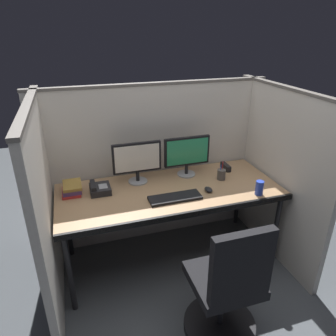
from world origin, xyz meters
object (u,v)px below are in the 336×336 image
Objects in this scene: book_stack at (72,188)px; red_stapler at (226,167)px; computer_mouse at (208,189)px; monitor_right at (187,154)px; desk at (170,195)px; monitor_left at (137,160)px; office_chair at (226,296)px; keyboard_main at (175,198)px; soda_can at (259,188)px; pen_cup at (221,174)px; desk_phone at (99,189)px.

book_stack is 1.44× the size of red_stapler.
monitor_right is at bearing 99.97° from computer_mouse.
monitor_left reaches higher than desk.
office_chair is 10.16× the size of computer_mouse.
keyboard_main is at bearing -149.14° from red_stapler.
monitor_left is 3.52× the size of soda_can.
office_chair is 1.10m from pen_cup.
keyboard_main is at bearing -60.36° from monitor_left.
office_chair reaches higher than computer_mouse.
office_chair is 1.30m from desk_phone.
desk is 0.95m from office_chair.
pen_cup is 0.89× the size of desk_phone.
pen_cup reaches higher than soda_can.
red_stapler is at bearing 0.22° from monitor_left.
book_stack is at bearing -177.76° from monitor_right.
monitor_left reaches higher than office_chair.
keyboard_main is 4.48× the size of computer_mouse.
pen_cup reaches higher than computer_mouse.
desk_phone reaches higher than computer_mouse.
book_stack is at bearing -176.82° from monitor_left.
monitor_left is 1.00× the size of keyboard_main.
computer_mouse is 0.49m from red_stapler.
office_chair is 4.53× the size of book_stack.
monitor_right is at bearing 145.64° from pen_cup.
soda_can is (0.44, -0.54, -0.15)m from monitor_right.
office_chair is at bearing -82.84° from desk.
monitor_right is 4.48× the size of computer_mouse.
computer_mouse is 0.57× the size of pen_cup.
computer_mouse is 0.64× the size of red_stapler.
office_chair is 1.27m from monitor_right.
book_stack is 1.27× the size of pen_cup.
soda_can is at bearing -30.13° from monitor_left.
monitor_left is at bearing 134.79° from desk.
pen_cup reaches higher than book_stack.
desk_phone is at bearing 122.21° from office_chair.
monitor_right is at bearing 57.98° from keyboard_main.
book_stack is at bearing 128.31° from office_chair.
red_stapler is (0.54, 1.12, 0.40)m from office_chair.
office_chair is 7.99× the size of soda_can.
office_chair is 5.75× the size of pen_cup.
office_chair reaches higher than desk.
monitor_left and monitor_right have the same top height.
keyboard_main is 2.87× the size of red_stapler.
red_stapler is 1.23m from desk_phone.
red_stapler is (0.14, 0.18, -0.02)m from pen_cup.
monitor_right is at bearing 45.27° from desk.
monitor_left reaches higher than soda_can.
desk is 0.42m from monitor_left.
monitor_right reaches higher than desk.
soda_can is at bearing 43.81° from office_chair.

